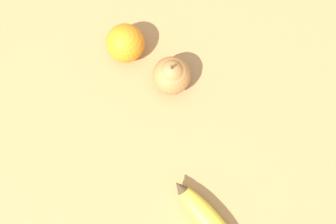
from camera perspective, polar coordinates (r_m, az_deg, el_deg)
name	(u,v)px	position (r m, az deg, el deg)	size (l,w,h in m)	color
ground_plane	(126,191)	(0.80, -6.07, -11.34)	(3.00, 3.00, 0.00)	#A87A47
banana	(210,222)	(0.77, 6.05, -15.56)	(0.20, 0.09, 0.04)	yellow
orange	(125,43)	(0.82, -6.19, 9.90)	(0.08, 0.08, 0.08)	orange
pear	(172,75)	(0.79, 0.55, 5.40)	(0.08, 0.08, 0.10)	#B2753D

